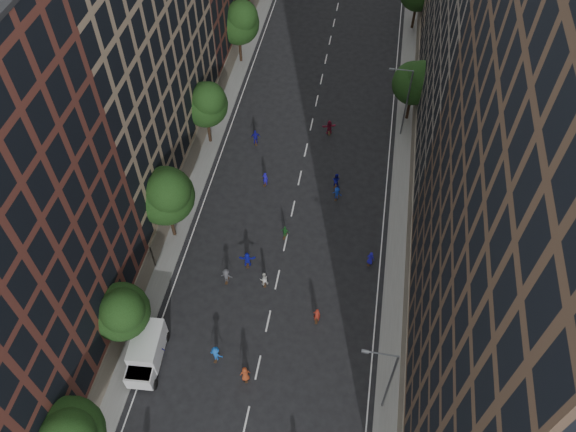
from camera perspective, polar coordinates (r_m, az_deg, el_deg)
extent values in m
plane|color=black|center=(64.74, 1.76, 6.42)|extent=(240.00, 240.00, 0.00)
cube|color=slate|center=(72.26, -6.94, 11.63)|extent=(4.00, 105.00, 0.15)
cube|color=slate|center=(70.24, 12.57, 9.34)|extent=(4.00, 105.00, 0.15)
cube|color=#92795F|center=(55.72, -19.34, 17.53)|extent=(14.00, 26.00, 34.00)
cube|color=#4A3628|center=(36.66, 26.69, -4.36)|extent=(14.00, 30.00, 36.00)
cube|color=#675F55|center=(59.14, 22.35, 18.00)|extent=(14.00, 28.00, 33.00)
cylinder|color=black|center=(50.62, -15.79, -11.22)|extent=(0.36, 0.36, 3.70)
sphere|color=black|center=(47.79, -16.64, -9.28)|extent=(4.80, 4.80, 4.80)
sphere|color=black|center=(46.37, -16.49, -9.17)|extent=(3.60, 3.60, 3.60)
cylinder|color=black|center=(56.29, -11.74, -0.58)|extent=(0.36, 0.36, 4.22)
sphere|color=black|center=(53.42, -12.38, 2.01)|extent=(5.60, 5.60, 5.60)
sphere|color=black|center=(51.84, -12.10, 2.49)|extent=(4.20, 4.20, 4.20)
cylinder|color=black|center=(65.43, -8.05, 8.75)|extent=(0.36, 0.36, 3.87)
sphere|color=black|center=(63.17, -8.40, 11.13)|extent=(5.00, 5.00, 5.00)
sphere|color=black|center=(61.86, -8.09, 11.68)|extent=(3.75, 3.75, 3.75)
cylinder|color=black|center=(77.51, -4.88, 16.61)|extent=(0.36, 0.36, 4.05)
sphere|color=black|center=(75.54, -5.07, 18.93)|extent=(5.40, 5.40, 5.40)
sphere|color=black|center=(74.24, -4.71, 19.56)|extent=(4.05, 4.05, 4.05)
cylinder|color=black|center=(69.43, 12.18, 10.81)|extent=(0.36, 0.36, 3.74)
sphere|color=black|center=(67.37, 12.66, 13.03)|extent=(5.00, 5.00, 5.00)
sphere|color=black|center=(66.29, 13.38, 13.55)|extent=(3.75, 3.75, 3.75)
cylinder|color=black|center=(85.90, 12.69, 19.22)|extent=(0.36, 0.36, 3.96)
cylinder|color=#595B60|center=(44.59, 10.27, -16.36)|extent=(0.18, 0.18, 9.00)
cylinder|color=#595B60|center=(40.44, 9.44, -13.63)|extent=(2.40, 0.12, 0.12)
cube|color=#595B60|center=(40.40, 7.84, -13.48)|extent=(0.50, 0.22, 0.15)
cylinder|color=#595B60|center=(65.41, 11.94, 11.02)|extent=(0.18, 0.18, 9.00)
cylinder|color=#595B60|center=(62.65, 11.50, 14.35)|extent=(2.40, 0.12, 0.12)
cube|color=#595B60|center=(62.63, 10.46, 14.46)|extent=(0.50, 0.22, 0.15)
cube|color=white|center=(49.87, -14.09, -12.66)|extent=(2.64, 4.17, 2.45)
cube|color=white|center=(49.31, -14.71, -15.40)|extent=(2.35, 1.95, 1.56)
cube|color=black|center=(48.67, -14.89, -15.04)|extent=(2.11, 1.60, 0.11)
cylinder|color=black|center=(50.17, -15.89, -15.90)|extent=(0.34, 0.86, 0.85)
cylinder|color=black|center=(49.56, -13.37, -16.30)|extent=(0.34, 0.86, 0.85)
cylinder|color=black|center=(51.86, -14.59, -11.59)|extent=(0.34, 0.86, 0.85)
cylinder|color=black|center=(51.26, -12.18, -11.91)|extent=(0.34, 0.86, 0.85)
imported|color=#154FAF|center=(49.28, -7.32, -13.75)|extent=(1.27, 0.89, 1.79)
imported|color=#131298|center=(50.32, -12.96, -13.16)|extent=(1.04, 0.55, 1.70)
imported|color=maroon|center=(48.27, -4.37, -15.71)|extent=(1.05, 0.88, 1.82)
imported|color=maroon|center=(50.69, 2.94, -10.03)|extent=(0.67, 0.46, 1.80)
imported|color=silver|center=(52.73, -2.47, -6.43)|extent=(1.00, 0.91, 1.67)
imported|color=#3E3E43|center=(53.17, -6.27, -6.07)|extent=(1.11, 0.64, 1.71)
imported|color=#1C5E23|center=(56.04, -0.30, -1.64)|extent=(0.93, 0.51, 1.49)
imported|color=#161CBA|center=(54.02, -4.15, -4.45)|extent=(1.69, 0.78, 1.76)
imported|color=#1C15B1|center=(54.66, 8.38, -4.30)|extent=(0.89, 0.75, 1.56)
imported|color=#1B139F|center=(60.71, -2.33, 3.78)|extent=(0.69, 0.52, 1.70)
imported|color=#1413A0|center=(60.70, 4.91, 3.63)|extent=(1.00, 0.87, 1.75)
imported|color=#1433A6|center=(59.55, 4.99, 2.29)|extent=(1.10, 0.77, 1.56)
imported|color=#171297|center=(65.31, -3.31, 7.98)|extent=(1.21, 0.80, 1.91)
imported|color=maroon|center=(66.71, 4.21, 8.95)|extent=(1.77, 1.06, 1.82)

